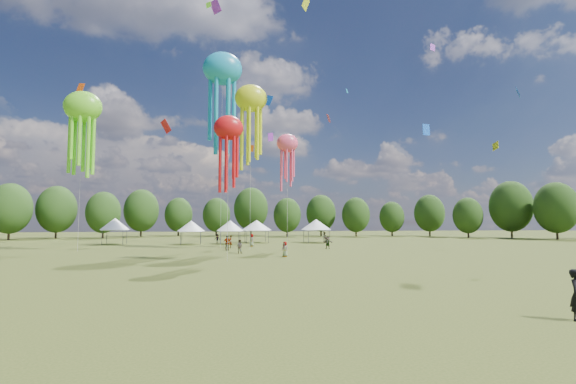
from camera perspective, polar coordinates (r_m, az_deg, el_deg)
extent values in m
plane|color=#384416|center=(18.22, 10.74, -15.63)|extent=(300.00, 300.00, 0.00)
imported|color=gray|center=(49.10, -6.71, -7.49)|extent=(0.93, 0.84, 1.59)
imported|color=gray|center=(63.24, -5.01, -6.62)|extent=(0.86, 1.06, 1.89)
imported|color=gray|center=(75.74, 5.05, -6.22)|extent=(1.09, 1.15, 1.88)
imported|color=gray|center=(73.53, -9.71, -6.37)|extent=(1.04, 0.64, 1.56)
imported|color=gray|center=(54.81, -8.39, -6.95)|extent=(1.20, 0.69, 1.92)
imported|color=gray|center=(57.85, 5.49, -6.95)|extent=(1.61, 1.15, 1.68)
imported|color=gray|center=(59.53, -7.94, -6.80)|extent=(0.43, 0.66, 1.78)
imported|color=gray|center=(44.34, -0.43, -7.87)|extent=(0.90, 0.92, 1.59)
cylinder|color=#47474C|center=(74.03, -24.26, -5.75)|extent=(0.08, 0.08, 2.30)
cylinder|color=#47474C|center=(77.17, -23.70, -5.69)|extent=(0.08, 0.08, 2.30)
cylinder|color=#47474C|center=(73.35, -21.80, -5.84)|extent=(0.08, 0.08, 2.30)
cylinder|color=#47474C|center=(76.52, -21.33, -5.77)|extent=(0.08, 0.08, 2.30)
cube|color=white|center=(75.22, -22.75, -4.85)|extent=(3.63, 3.63, 0.10)
cone|color=white|center=(75.21, -22.73, -4.06)|extent=(4.72, 4.72, 1.97)
cylinder|color=#47474C|center=(69.29, -14.58, -6.22)|extent=(0.08, 0.08, 2.06)
cylinder|color=#47474C|center=(72.42, -14.41, -6.13)|extent=(0.08, 0.08, 2.06)
cylinder|color=#47474C|center=(69.15, -11.97, -6.27)|extent=(0.08, 0.08, 2.06)
cylinder|color=#47474C|center=(72.29, -11.92, -6.18)|extent=(0.08, 0.08, 2.06)
cube|color=white|center=(70.74, -13.21, -5.33)|extent=(3.54, 3.54, 0.10)
cone|color=white|center=(70.72, -13.19, -4.57)|extent=(4.60, 4.60, 1.76)
cylinder|color=#47474C|center=(69.31, -9.24, -6.29)|extent=(0.08, 0.08, 2.09)
cylinder|color=#47474C|center=(72.45, -9.30, -6.19)|extent=(0.08, 0.08, 2.09)
cylinder|color=#47474C|center=(69.47, -6.63, -6.31)|extent=(0.08, 0.08, 2.09)
cylinder|color=#47474C|center=(72.60, -6.81, -6.21)|extent=(0.08, 0.08, 2.09)
cube|color=white|center=(70.91, -7.99, -5.37)|extent=(3.54, 3.54, 0.10)
cone|color=white|center=(70.89, -7.98, -4.60)|extent=(4.61, 4.61, 1.79)
cylinder|color=#47474C|center=(73.07, -5.70, -6.20)|extent=(0.08, 0.08, 2.12)
cylinder|color=#47474C|center=(76.88, -5.95, -6.10)|extent=(0.08, 0.08, 2.12)
cylinder|color=#47474C|center=(73.51, -2.70, -6.20)|extent=(0.08, 0.08, 2.12)
cylinder|color=#47474C|center=(77.30, -3.10, -6.10)|extent=(0.08, 0.08, 2.12)
cube|color=white|center=(75.13, -4.36, -5.30)|extent=(4.23, 4.23, 0.10)
cone|color=white|center=(75.12, -4.35, -4.57)|extent=(5.50, 5.50, 1.82)
cylinder|color=#47474C|center=(72.69, 2.83, -6.19)|extent=(0.08, 0.08, 2.21)
cylinder|color=#47474C|center=(76.35, 2.16, -6.10)|extent=(0.08, 0.08, 2.21)
cylinder|color=#47474C|center=(73.66, 5.69, -6.15)|extent=(0.08, 0.08, 2.21)
cylinder|color=#47474C|center=(77.28, 4.90, -6.06)|extent=(0.08, 0.08, 2.21)
cube|color=white|center=(74.94, 3.89, -5.24)|extent=(4.17, 4.17, 0.10)
cone|color=white|center=(74.93, 3.89, -4.48)|extent=(5.42, 5.42, 1.89)
ellipsoid|color=yellow|center=(57.96, -5.12, 12.72)|extent=(4.42, 3.09, 3.76)
cylinder|color=beige|center=(55.84, -5.19, 2.61)|extent=(0.03, 0.03, 20.49)
ellipsoid|color=#1694C3|center=(63.44, -9.00, 16.42)|extent=(5.69, 3.98, 4.84)
cylinder|color=beige|center=(60.12, -9.15, 4.78)|extent=(0.03, 0.03, 25.92)
ellipsoid|color=#FF4B73|center=(58.22, -0.09, 6.74)|extent=(3.05, 2.14, 2.59)
cylinder|color=beige|center=(57.29, -0.09, -0.49)|extent=(0.03, 0.03, 14.69)
ellipsoid|color=#75EF27|center=(61.42, -26.42, 10.48)|extent=(4.79, 3.35, 4.07)
cylinder|color=beige|center=(59.81, -26.71, 1.75)|extent=(0.03, 0.03, 18.74)
ellipsoid|color=red|center=(40.28, -8.19, 8.74)|extent=(2.81, 1.96, 2.39)
cylinder|color=beige|center=(39.35, -8.29, -0.25)|extent=(0.03, 0.03, 12.63)
cube|color=#75EF27|center=(54.13, -10.89, 23.99)|extent=(0.66, 0.61, 0.95)
cube|color=blue|center=(78.64, -2.69, 12.50)|extent=(1.70, 1.20, 2.25)
cube|color=#1694C3|center=(79.77, 8.12, 13.62)|extent=(0.64, 0.56, 0.91)
cube|color=#AE32E2|center=(67.61, -2.41, 7.57)|extent=(1.01, 0.90, 1.49)
cube|color=blue|center=(70.67, 29.09, 11.92)|extent=(0.74, 1.41, 1.64)
cube|color=#AE32E2|center=(68.05, -9.93, 23.84)|extent=(1.85, 1.29, 1.95)
cube|color=red|center=(81.85, -16.47, 8.68)|extent=(2.21, 1.73, 2.57)
cube|color=#DC4A0D|center=(62.57, -26.65, 12.76)|extent=(1.14, 0.66, 1.29)
cube|color=yellow|center=(78.42, 2.45, 24.50)|extent=(1.74, 1.28, 2.35)
cube|color=blue|center=(78.57, 18.51, 8.15)|extent=(1.58, 0.40, 2.05)
cube|color=#FF4B73|center=(87.17, 5.60, 10.08)|extent=(0.82, 1.93, 2.02)
cube|color=#AE32E2|center=(57.49, 19.29, 18.29)|extent=(0.85, 0.31, 1.04)
cube|color=red|center=(77.96, -26.39, 9.55)|extent=(1.83, 1.00, 2.22)
cube|color=#DC4A0D|center=(68.91, -5.11, 6.02)|extent=(0.95, 0.35, 1.17)
cube|color=yellow|center=(65.84, 26.67, 5.69)|extent=(0.61, 1.38, 1.45)
cylinder|color=#38281C|center=(103.21, -34.06, -4.57)|extent=(0.44, 0.44, 3.36)
ellipsoid|color=#244216|center=(103.23, -33.95, -1.89)|extent=(8.40, 8.40, 10.51)
cylinder|color=#38281C|center=(107.73, -29.34, -4.69)|extent=(0.44, 0.44, 3.41)
ellipsoid|color=#244216|center=(107.75, -29.24, -2.08)|extent=(8.53, 8.53, 10.66)
cylinder|color=#38281C|center=(104.51, -24.16, -4.99)|extent=(0.44, 0.44, 3.07)
ellipsoid|color=#244216|center=(104.51, -24.08, -2.57)|extent=(7.66, 7.66, 9.58)
cylinder|color=#38281C|center=(111.30, -19.59, -4.94)|extent=(0.44, 0.44, 3.43)
ellipsoid|color=#244216|center=(111.33, -19.53, -2.40)|extent=(8.58, 8.58, 10.73)
cylinder|color=#38281C|center=(115.92, -14.87, -5.13)|extent=(0.44, 0.44, 2.95)
ellipsoid|color=#244216|center=(115.91, -14.83, -3.03)|extent=(7.37, 7.37, 9.21)
cylinder|color=#38281C|center=(111.74, -9.84, -5.26)|extent=(0.44, 0.44, 2.89)
ellipsoid|color=#244216|center=(111.73, -9.82, -3.13)|extent=(7.23, 7.23, 9.04)
cylinder|color=#38281C|center=(116.70, -5.13, -5.02)|extent=(0.44, 0.44, 3.84)
ellipsoid|color=#244216|center=(116.75, -5.12, -2.32)|extent=(9.60, 9.60, 11.99)
cylinder|color=#38281C|center=(106.93, -0.12, -5.38)|extent=(0.44, 0.44, 2.84)
ellipsoid|color=#244216|center=(106.92, -0.12, -3.19)|extent=(7.11, 7.11, 8.89)
cylinder|color=#38281C|center=(111.64, 4.58, -5.24)|extent=(0.44, 0.44, 3.16)
ellipsoid|color=#244216|center=(111.65, 4.56, -2.91)|extent=(7.91, 7.91, 9.88)
cylinder|color=#38281C|center=(108.52, 9.36, -5.30)|extent=(0.44, 0.44, 2.88)
ellipsoid|color=#244216|center=(108.51, 9.33, -3.11)|extent=(7.21, 7.21, 9.01)
cylinder|color=#38281C|center=(114.46, 14.14, -5.23)|extent=(0.44, 0.44, 2.63)
ellipsoid|color=#244216|center=(114.44, 14.10, -3.34)|extent=(6.57, 6.57, 8.22)
cylinder|color=#38281C|center=(115.44, 18.94, -5.00)|extent=(0.44, 0.44, 3.13)
ellipsoid|color=#244216|center=(115.45, 18.89, -2.77)|extent=(7.81, 7.81, 9.77)
cylinder|color=#38281C|center=(106.97, 23.58, -5.07)|extent=(0.44, 0.44, 2.72)
ellipsoid|color=#244216|center=(106.96, 23.52, -2.98)|extent=(6.80, 6.80, 8.50)
cylinder|color=#38281C|center=(110.21, 28.44, -4.59)|extent=(0.44, 0.44, 3.81)
ellipsoid|color=#244216|center=(110.26, 28.34, -1.75)|extent=(9.52, 9.52, 11.90)
cylinder|color=#38281C|center=(105.75, 33.09, -4.54)|extent=(0.44, 0.44, 3.51)
ellipsoid|color=#244216|center=(105.78, 32.99, -1.81)|extent=(8.78, 8.78, 10.97)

